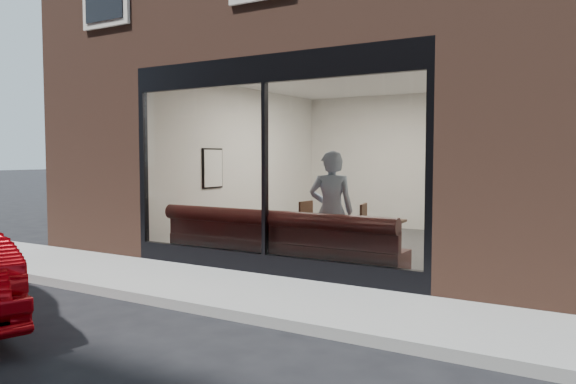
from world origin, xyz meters
The scene contains 21 objects.
ground centered at (0.00, 0.00, 0.00)m, with size 120.00×120.00×0.00m, color black.
sidewalk_near centered at (0.00, 1.00, 0.01)m, with size 40.00×2.00×0.01m, color gray.
kerb_near centered at (0.00, -0.05, 0.06)m, with size 40.00×0.10×0.12m, color gray.
host_building_pier_left centered at (-3.75, 8.00, 1.60)m, with size 2.50×12.00×3.20m, color brown.
host_building_backfill centered at (0.00, 11.00, 1.60)m, with size 5.00×6.00×3.20m, color brown.
cafe_floor centered at (0.00, 5.00, 0.02)m, with size 6.00×6.00×0.00m, color #2D2D30.
cafe_ceiling centered at (0.00, 5.00, 3.19)m, with size 6.00×6.00×0.00m, color white.
cafe_wall_back centered at (0.00, 7.99, 1.60)m, with size 5.00×5.00×0.00m, color silver.
cafe_wall_left centered at (-2.49, 5.00, 1.60)m, with size 6.00×6.00×0.00m, color silver.
cafe_wall_right centered at (2.49, 5.00, 1.60)m, with size 6.00×6.00×0.00m, color silver.
storefront_kick centered at (0.00, 2.05, 0.15)m, with size 5.00×0.10×0.30m, color black.
storefront_header centered at (0.00, 2.05, 3.00)m, with size 5.00×0.10×0.40m, color black.
storefront_mullion centered at (0.00, 2.05, 1.55)m, with size 0.06×0.10×2.50m, color black.
storefront_glass centered at (0.00, 2.02, 1.55)m, with size 4.80×4.80×0.00m, color white.
banquette centered at (0.00, 2.45, 0.23)m, with size 4.00×0.55×0.45m, color #381714.
person centered at (0.73, 2.75, 0.91)m, with size 0.67×0.44×1.82m, color #9FB3CE.
cafe_table_left centered at (-0.90, 3.41, 0.74)m, with size 0.66×0.66×0.04m, color #321D13.
cafe_table_right centered at (1.33, 3.31, 0.74)m, with size 0.60×0.60×0.04m, color #321D13.
cafe_chair_left centered at (-0.49, 3.83, 0.24)m, with size 0.40×0.40×0.04m, color #321D13.
cafe_chair_right centered at (0.60, 3.81, 0.24)m, with size 0.44×0.44×0.04m, color #321D13.
wall_poster centered at (-2.45, 3.90, 1.50)m, with size 0.02×0.55×0.73m, color white.
Camera 1 is at (4.53, -4.78, 1.75)m, focal length 35.00 mm.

